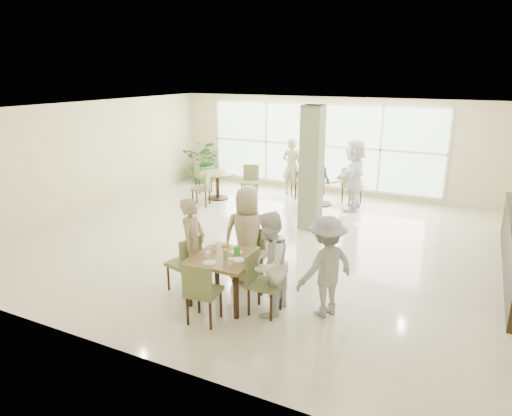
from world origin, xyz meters
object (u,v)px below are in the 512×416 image
at_px(teen_far, 247,235).
at_px(teen_standing, 326,266).
at_px(potted_plant, 204,161).
at_px(adult_b, 354,175).
at_px(teen_right, 269,264).
at_px(adult_standing, 292,167).
at_px(teen_left, 193,245).
at_px(adult_a, 312,179).
at_px(round_table_right, 321,183).
at_px(main_table, 225,262).
at_px(round_table_left, 217,179).

height_order(teen_far, teen_standing, teen_far).
xyz_separation_m(potted_plant, adult_b, (5.13, -0.87, 0.23)).
bearing_deg(teen_right, teen_standing, 112.45).
xyz_separation_m(adult_b, adult_standing, (-2.00, 0.69, -0.09)).
bearing_deg(adult_standing, teen_left, 98.35).
height_order(potted_plant, teen_left, teen_left).
bearing_deg(adult_a, adult_standing, 147.44).
bearing_deg(teen_standing, round_table_right, -129.52).
distance_m(main_table, round_table_right, 5.90).
bearing_deg(teen_standing, main_table, -47.37).
bearing_deg(round_table_left, round_table_right, 14.41).
bearing_deg(teen_right, adult_a, -169.37).
height_order(teen_left, teen_far, teen_far).
height_order(main_table, round_table_left, same).
distance_m(teen_right, adult_standing, 6.91).
bearing_deg(main_table, teen_right, -3.29).
bearing_deg(teen_left, teen_right, -103.63).
xyz_separation_m(main_table, teen_right, (0.76, -0.04, 0.13)).
height_order(round_table_left, adult_standing, adult_standing).
distance_m(potted_plant, adult_b, 5.21).
distance_m(adult_b, adult_standing, 2.12).
relative_size(teen_left, adult_b, 0.85).
height_order(teen_left, adult_b, adult_b).
distance_m(round_table_right, teen_far, 5.13).
xyz_separation_m(adult_a, adult_standing, (-1.14, 1.49, -0.07)).
bearing_deg(potted_plant, teen_far, -51.79).
distance_m(main_table, adult_a, 5.01).
bearing_deg(teen_left, main_table, -106.25).
distance_m(main_table, teen_right, 0.77).
distance_m(teen_far, adult_standing, 5.90).
height_order(adult_b, adult_standing, adult_b).
relative_size(potted_plant, adult_b, 0.75).
xyz_separation_m(main_table, teen_standing, (1.52, 0.30, 0.11)).
bearing_deg(adult_standing, potted_plant, -2.59).
relative_size(teen_left, teen_standing, 1.03).
bearing_deg(adult_a, potted_plant, 178.65).
xyz_separation_m(teen_far, adult_a, (-0.36, 4.21, 0.06)).
height_order(main_table, adult_a, adult_a).
relative_size(teen_right, adult_a, 0.88).
xyz_separation_m(potted_plant, adult_standing, (3.13, -0.18, 0.14)).
height_order(teen_far, adult_b, adult_b).
height_order(teen_right, teen_standing, teen_right).
distance_m(adult_a, adult_standing, 1.88).
relative_size(round_table_right, teen_far, 0.70).
bearing_deg(teen_right, round_table_left, -144.51).
distance_m(main_table, potted_plant, 8.13).
distance_m(teen_left, adult_a, 4.91).
bearing_deg(adult_b, main_table, -7.83).
height_order(round_table_right, adult_standing, adult_standing).
xyz_separation_m(main_table, round_table_left, (-3.25, 5.16, -0.10)).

